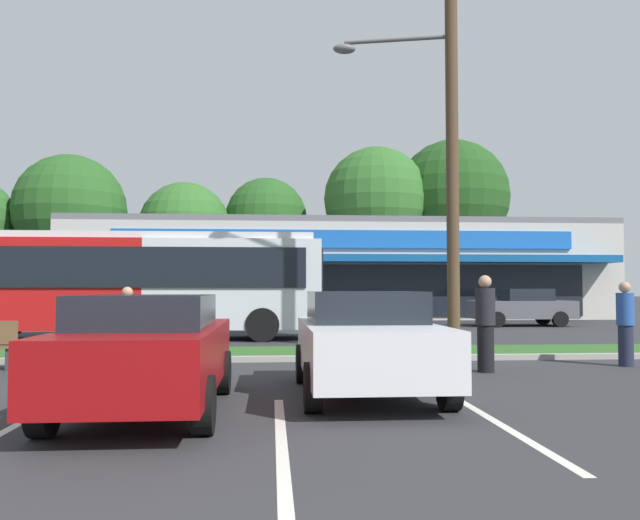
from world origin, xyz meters
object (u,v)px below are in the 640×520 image
at_px(pedestrian_near_bench, 625,324).
at_px(pedestrian_mid, 127,328).
at_px(car_0, 366,341).
at_px(car_5, 148,351).
at_px(utility_pole, 446,118).
at_px(city_bus, 131,282).
at_px(pedestrian_by_pole, 485,323).
at_px(car_1, 522,307).
at_px(car_2, 219,308).

xyz_separation_m(pedestrian_near_bench, pedestrian_mid, (-9.94, 0.13, -0.05)).
distance_m(car_0, pedestrian_mid, 5.26).
distance_m(car_5, pedestrian_mid, 4.52).
xyz_separation_m(utility_pole, pedestrian_mid, (-6.96, -2.33, -4.86)).
xyz_separation_m(city_bus, car_0, (5.74, -10.71, -0.98)).
distance_m(pedestrian_near_bench, pedestrian_mid, 9.94).
distance_m(car_0, car_5, 3.19).
bearing_deg(car_0, pedestrian_by_pole, 132.14).
bearing_deg(pedestrian_mid, city_bus, 81.48).
bearing_deg(city_bus, pedestrian_near_bench, -33.97).
xyz_separation_m(car_1, pedestrian_near_bench, (-3.28, -13.70, 0.06)).
bearing_deg(utility_pole, pedestrian_mid, -161.47).
height_order(utility_pole, car_1, utility_pole).
distance_m(city_bus, pedestrian_near_bench, 13.84).
relative_size(car_0, pedestrian_near_bench, 2.45).
bearing_deg(car_0, car_1, 151.67).
relative_size(city_bus, car_2, 2.57).
bearing_deg(car_2, pedestrian_mid, 87.43).
xyz_separation_m(car_5, pedestrian_by_pole, (5.59, 3.53, 0.14)).
bearing_deg(utility_pole, car_0, -116.68).
distance_m(city_bus, car_1, 15.99).
height_order(car_0, car_2, car_0).
distance_m(utility_pole, city_bus, 10.70).
height_order(car_1, pedestrian_near_bench, pedestrian_near_bench).
height_order(city_bus, pedestrian_by_pole, city_bus).
bearing_deg(car_5, utility_pole, -40.67).
relative_size(car_2, pedestrian_near_bench, 2.67).
relative_size(car_5, pedestrian_mid, 2.72).
distance_m(utility_pole, pedestrian_by_pole, 5.70).
xyz_separation_m(car_1, car_5, (-12.00, -17.92, -0.01)).
xyz_separation_m(utility_pole, city_bus, (-8.51, 5.19, -3.90)).
bearing_deg(city_bus, utility_pole, -31.69).
height_order(utility_pole, car_2, utility_pole).
distance_m(utility_pole, pedestrian_mid, 8.80).
distance_m(pedestrian_near_bench, pedestrian_by_pole, 3.21).
height_order(utility_pole, car_0, utility_pole).
relative_size(city_bus, car_1, 2.76).
height_order(pedestrian_by_pole, pedestrian_mid, pedestrian_by_pole).
xyz_separation_m(city_bus, pedestrian_mid, (1.55, -7.53, -0.96)).
relative_size(car_1, car_2, 0.93).
height_order(car_5, pedestrian_by_pole, pedestrian_by_pole).
bearing_deg(utility_pole, city_bus, 148.60).
relative_size(car_0, pedestrian_mid, 2.61).
xyz_separation_m(city_bus, car_2, (2.18, 6.52, -1.01)).
bearing_deg(pedestrian_near_bench, utility_pole, -74.88).
relative_size(utility_pole, pedestrian_near_bench, 6.22).
height_order(utility_pole, pedestrian_by_pole, utility_pole).
bearing_deg(city_bus, car_5, -77.17).
distance_m(utility_pole, pedestrian_near_bench, 6.17).
distance_m(car_1, pedestrian_by_pole, 15.76).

